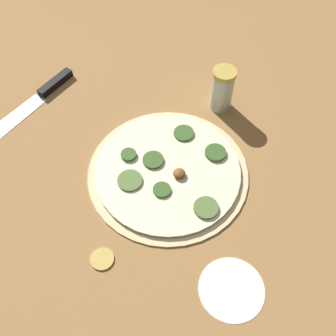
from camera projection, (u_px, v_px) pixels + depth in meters
ground_plane at (168, 173)px, 0.82m from camera, size 3.00×3.00×0.00m
pizza at (168, 171)px, 0.81m from camera, size 0.33×0.33×0.02m
knife at (41, 95)px, 0.94m from camera, size 0.13×0.28×0.02m
spice_jar at (222, 89)px, 0.88m from camera, size 0.05×0.05×0.11m
loose_cap at (102, 259)px, 0.71m from camera, size 0.04×0.04×0.01m
flour_patch at (232, 289)px, 0.68m from camera, size 0.12×0.12×0.00m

